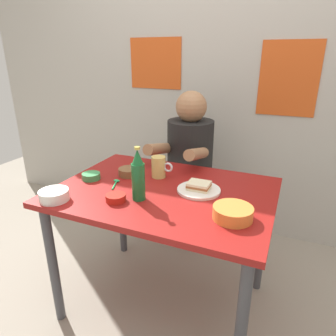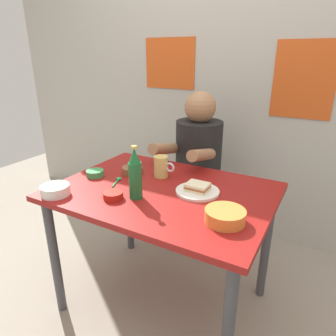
% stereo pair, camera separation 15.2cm
% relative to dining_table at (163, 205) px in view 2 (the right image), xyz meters
% --- Properties ---
extents(ground_plane, '(6.00, 6.00, 0.00)m').
position_rel_dining_table_xyz_m(ground_plane, '(0.00, 0.00, -0.65)').
color(ground_plane, gray).
extents(wall_back, '(4.40, 0.09, 2.60)m').
position_rel_dining_table_xyz_m(wall_back, '(0.00, 1.05, 0.65)').
color(wall_back, '#ADA89E').
rests_on(wall_back, ground).
extents(dining_table, '(1.10, 0.80, 0.74)m').
position_rel_dining_table_xyz_m(dining_table, '(0.00, 0.00, 0.00)').
color(dining_table, maroon).
rests_on(dining_table, ground).
extents(stool, '(0.34, 0.34, 0.45)m').
position_rel_dining_table_xyz_m(stool, '(-0.08, 0.63, -0.30)').
color(stool, '#4C4C51').
rests_on(stool, ground).
extents(person_seated, '(0.33, 0.56, 0.72)m').
position_rel_dining_table_xyz_m(person_seated, '(-0.08, 0.62, 0.12)').
color(person_seated, black).
rests_on(person_seated, stool).
extents(plate_orange, '(0.22, 0.22, 0.01)m').
position_rel_dining_table_xyz_m(plate_orange, '(0.17, 0.05, 0.10)').
color(plate_orange, silver).
rests_on(plate_orange, dining_table).
extents(sandwich, '(0.11, 0.09, 0.04)m').
position_rel_dining_table_xyz_m(sandwich, '(0.17, 0.05, 0.13)').
color(sandwich, beige).
rests_on(sandwich, plate_orange).
extents(beer_mug, '(0.13, 0.08, 0.12)m').
position_rel_dining_table_xyz_m(beer_mug, '(-0.10, 0.14, 0.15)').
color(beer_mug, '#D1BC66').
rests_on(beer_mug, dining_table).
extents(beer_bottle, '(0.06, 0.06, 0.26)m').
position_rel_dining_table_xyz_m(beer_bottle, '(-0.07, -0.15, 0.21)').
color(beer_bottle, '#19602D').
rests_on(beer_bottle, dining_table).
extents(condiment_bowl_brown, '(0.12, 0.12, 0.04)m').
position_rel_dining_table_xyz_m(condiment_bowl_brown, '(-0.26, 0.10, 0.12)').
color(condiment_bowl_brown, brown).
rests_on(condiment_bowl_brown, dining_table).
extents(dip_bowl_green, '(0.10, 0.10, 0.03)m').
position_rel_dining_table_xyz_m(dip_bowl_green, '(-0.43, -0.04, 0.11)').
color(dip_bowl_green, '#388C4C').
rests_on(dip_bowl_green, dining_table).
extents(sambal_bowl_red, '(0.10, 0.10, 0.03)m').
position_rel_dining_table_xyz_m(sambal_bowl_red, '(-0.16, -0.21, 0.11)').
color(sambal_bowl_red, '#B21E14').
rests_on(sambal_bowl_red, dining_table).
extents(soup_bowl_orange, '(0.17, 0.17, 0.05)m').
position_rel_dining_table_xyz_m(soup_bowl_orange, '(0.39, -0.15, 0.12)').
color(soup_bowl_orange, orange).
rests_on(soup_bowl_orange, dining_table).
extents(rice_bowl_white, '(0.14, 0.14, 0.05)m').
position_rel_dining_table_xyz_m(rice_bowl_white, '(-0.43, -0.32, 0.12)').
color(rice_bowl_white, silver).
rests_on(rice_bowl_white, dining_table).
extents(spoon, '(0.06, 0.12, 0.01)m').
position_rel_dining_table_xyz_m(spoon, '(-0.27, -0.03, 0.10)').
color(spoon, '#26A559').
rests_on(spoon, dining_table).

